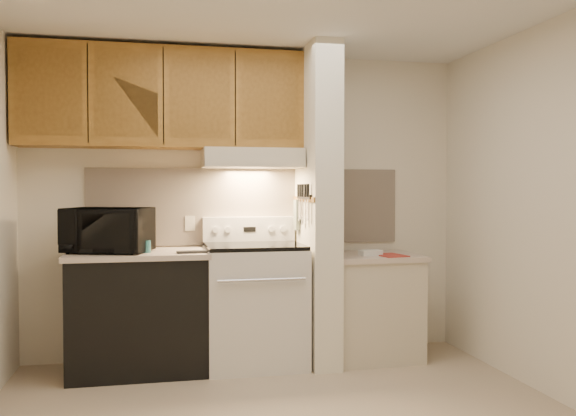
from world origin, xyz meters
name	(u,v)px	position (x,y,z in m)	size (l,w,h in m)	color
wall_back	(248,205)	(0.00, 1.50, 1.25)	(3.60, 0.02, 2.50)	#EEE3CB
wall_right	(552,209)	(1.80, 0.00, 1.25)	(0.02, 3.00, 2.50)	#EEE3CB
backsplash	(248,206)	(0.00, 1.49, 1.24)	(2.60, 0.02, 0.63)	#F7DFC6
range_body	(254,306)	(0.00, 1.16, 0.46)	(0.76, 0.65, 0.92)	silver
oven_window	(261,309)	(0.00, 0.84, 0.50)	(0.50, 0.01, 0.30)	black
oven_handle	(262,280)	(0.00, 0.80, 0.72)	(0.02, 0.02, 0.65)	silver
cooktop	(254,246)	(0.00, 1.16, 0.94)	(0.74, 0.64, 0.03)	black
range_backguard	(249,229)	(0.00, 1.44, 1.05)	(0.76, 0.08, 0.20)	silver
range_display	(250,229)	(0.00, 1.40, 1.05)	(0.10, 0.01, 0.04)	black
range_knob_left_outer	(216,230)	(-0.28, 1.40, 1.05)	(0.05, 0.05, 0.02)	silver
range_knob_left_inner	(228,230)	(-0.18, 1.40, 1.05)	(0.05, 0.05, 0.02)	silver
range_knob_right_inner	(271,229)	(0.18, 1.40, 1.05)	(0.05, 0.05, 0.02)	silver
range_knob_right_outer	(283,229)	(0.28, 1.40, 1.05)	(0.05, 0.05, 0.02)	silver
dishwasher_front	(139,314)	(-0.88, 1.17, 0.43)	(1.00, 0.63, 0.87)	black
left_countertop	(139,254)	(-0.88, 1.17, 0.89)	(1.04, 0.67, 0.04)	beige
spoon_rest	(194,252)	(-0.48, 0.97, 0.92)	(0.24, 0.08, 0.02)	black
teal_jar	(145,246)	(-0.83, 1.06, 0.96)	(0.08, 0.08, 0.09)	#23565A
outlet	(190,223)	(-0.48, 1.48, 1.10)	(0.08, 0.01, 0.12)	beige
microwave	(108,230)	(-1.10, 1.15, 1.08)	(0.60, 0.40, 0.33)	black
partition_pillar	(318,205)	(0.51, 1.15, 1.25)	(0.22, 0.70, 2.50)	white
pillar_trim	(303,199)	(0.39, 1.15, 1.30)	(0.01, 0.70, 0.04)	olive
knife_strip	(304,197)	(0.39, 1.10, 1.32)	(0.02, 0.42, 0.04)	black
knife_blade_a	(308,210)	(0.38, 0.93, 1.22)	(0.01, 0.04, 0.16)	silver
knife_handle_a	(308,190)	(0.38, 0.93, 1.37)	(0.02, 0.02, 0.10)	black
knife_blade_b	(305,211)	(0.38, 1.01, 1.21)	(0.01, 0.04, 0.18)	silver
knife_handle_b	(305,190)	(0.38, 1.01, 1.37)	(0.02, 0.02, 0.10)	black
knife_blade_c	(302,212)	(0.38, 1.11, 1.20)	(0.01, 0.04, 0.20)	silver
knife_handle_c	(302,190)	(0.38, 1.11, 1.37)	(0.02, 0.02, 0.10)	black
knife_blade_d	(300,209)	(0.38, 1.19, 1.22)	(0.01, 0.04, 0.16)	silver
knife_handle_d	(301,190)	(0.38, 1.17, 1.37)	(0.02, 0.02, 0.10)	black
knife_blade_e	(298,210)	(0.38, 1.25, 1.21)	(0.01, 0.04, 0.18)	silver
knife_handle_e	(298,190)	(0.38, 1.25, 1.37)	(0.02, 0.02, 0.10)	black
oven_mitt	(297,215)	(0.38, 1.32, 1.17)	(0.03, 0.10, 0.25)	gray
right_cab_base	(372,308)	(0.97, 1.15, 0.40)	(0.70, 0.60, 0.81)	beige
right_countertop	(372,257)	(0.97, 1.15, 0.83)	(0.74, 0.64, 0.04)	beige
red_folder	(390,255)	(1.07, 1.00, 0.85)	(0.20, 0.27, 0.01)	#B4352B
white_box	(370,253)	(0.92, 1.05, 0.87)	(0.17, 0.11, 0.04)	white
range_hood	(252,158)	(0.00, 1.28, 1.62)	(0.78, 0.44, 0.15)	beige
hood_lip	(256,163)	(0.00, 1.07, 1.58)	(0.78, 0.04, 0.06)	beige
upper_cabinets	(163,99)	(-0.69, 1.32, 2.08)	(2.18, 0.33, 0.77)	olive
cab_door_a	(49,92)	(-1.51, 1.17, 2.08)	(0.46, 0.01, 0.63)	olive
cab_gap_a	(88,93)	(-1.23, 1.16, 2.08)	(0.01, 0.01, 0.73)	black
cab_door_b	(126,94)	(-0.96, 1.17, 2.08)	(0.46, 0.01, 0.63)	olive
cab_gap_b	(163,96)	(-0.69, 1.16, 2.08)	(0.01, 0.01, 0.73)	black
cab_door_c	(200,97)	(-0.42, 1.17, 2.08)	(0.46, 0.01, 0.63)	olive
cab_gap_c	(235,98)	(-0.14, 1.16, 2.08)	(0.01, 0.01, 0.73)	black
cab_door_d	(270,99)	(0.13, 1.17, 2.08)	(0.46, 0.01, 0.63)	olive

